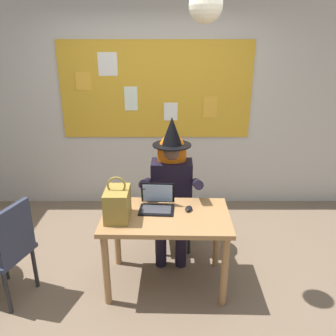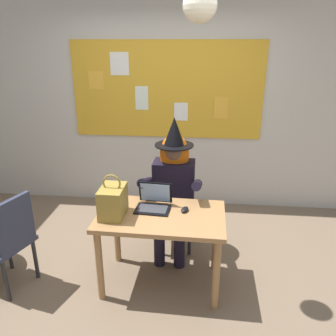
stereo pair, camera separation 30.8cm
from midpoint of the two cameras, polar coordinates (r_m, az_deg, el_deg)
The scene contains 9 objects.
ground_plane at distance 3.37m, azimuth -5.66°, elevation -18.54°, with size 24.00×24.00×0.00m, color #75604C.
wall_back_bulletin at distance 4.38m, azimuth -4.24°, elevation 10.93°, with size 5.50×1.92×2.74m.
desk_main at distance 2.99m, azimuth -3.52°, elevation -9.81°, with size 1.12×0.70×0.72m.
chair_at_desk at distance 3.64m, azimuth -2.10°, elevation -5.53°, with size 0.45×0.45×0.91m.
person_costumed at distance 3.41m, azimuth -2.15°, elevation -2.16°, with size 0.60×0.66×1.44m.
laptop at distance 3.02m, azimuth -5.03°, elevation -6.07°, with size 0.32×0.28×0.22m.
computer_mouse at distance 2.99m, azimuth 0.38°, elevation -6.99°, with size 0.06×0.10×0.03m, color black.
handbag at distance 2.88m, azimuth -11.87°, elevation -6.03°, with size 0.20×0.30×0.38m.
chair_spare_by_window at distance 3.24m, azimuth -28.42°, elevation -11.95°, with size 0.53×0.53×0.91m.
Camera 1 is at (0.15, -2.60, 2.13)m, focal length 35.81 mm.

